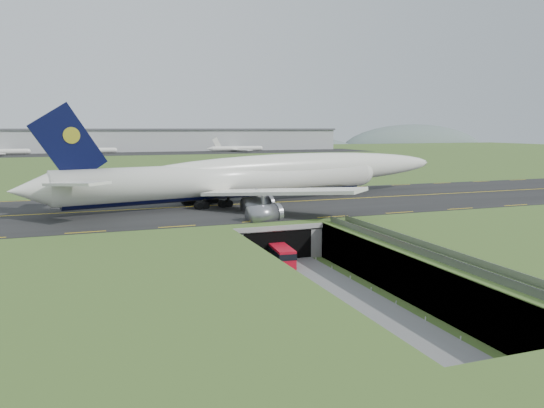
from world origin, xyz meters
name	(u,v)px	position (x,y,z in m)	size (l,w,h in m)	color
ground	(296,273)	(0.00, 0.00, 0.00)	(900.00, 900.00, 0.00)	#466026
airfield_deck	(297,254)	(0.00, 0.00, 3.00)	(800.00, 800.00, 6.00)	gray
trench_road	(317,286)	(0.00, -7.50, 0.10)	(12.00, 75.00, 0.20)	slate
taxiway	(236,205)	(0.00, 33.00, 6.09)	(800.00, 44.00, 0.18)	black
tunnel_portal	(261,232)	(0.00, 16.71, 3.33)	(17.00, 22.30, 6.00)	gray
guideway	(437,263)	(11.00, -19.11, 5.32)	(3.00, 53.00, 7.05)	#A8A8A3
jumbo_jet	(260,176)	(6.02, 35.32, 11.68)	(99.83, 62.46, 21.07)	white
shuttle_tram	(282,256)	(-0.60, 4.75, 1.68)	(3.51, 7.71, 3.05)	red
cargo_terminal	(126,140)	(-0.10, 299.41, 13.96)	(320.00, 67.00, 15.60)	#B2B2B2
distant_hills	(186,156)	(64.38, 430.00, -4.00)	(700.00, 91.00, 60.00)	slate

